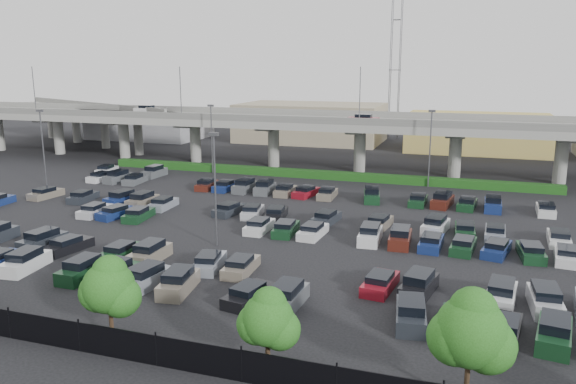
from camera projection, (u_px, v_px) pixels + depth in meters
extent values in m
plane|color=black|center=(250.00, 223.00, 58.29)|extent=(280.00, 280.00, 0.00)
cube|color=gray|center=(328.00, 123.00, 86.29)|extent=(150.00, 13.00, 1.10)
cube|color=#63635E|center=(318.00, 120.00, 80.28)|extent=(150.00, 0.50, 1.00)
cube|color=#63635E|center=(338.00, 113.00, 91.84)|extent=(150.00, 0.50, 1.00)
cylinder|color=gray|center=(59.00, 136.00, 102.94)|extent=(1.80, 1.80, 6.70)
cube|color=#63635E|center=(57.00, 119.00, 102.25)|extent=(2.60, 9.75, 0.50)
cylinder|color=gray|center=(124.00, 139.00, 98.61)|extent=(1.80, 1.80, 6.70)
cube|color=#63635E|center=(123.00, 121.00, 97.91)|extent=(2.60, 9.75, 0.50)
cylinder|color=gray|center=(195.00, 142.00, 94.27)|extent=(1.80, 1.80, 6.70)
cube|color=#63635E|center=(195.00, 124.00, 93.58)|extent=(2.60, 9.75, 0.50)
cylinder|color=gray|center=(274.00, 146.00, 89.94)|extent=(1.80, 1.80, 6.70)
cube|color=#63635E|center=(274.00, 126.00, 89.24)|extent=(2.60, 9.75, 0.50)
cylinder|color=gray|center=(360.00, 150.00, 85.60)|extent=(1.80, 1.80, 6.70)
cube|color=#63635E|center=(360.00, 129.00, 84.91)|extent=(2.60, 9.75, 0.50)
cylinder|color=gray|center=(455.00, 155.00, 81.27)|extent=(1.80, 1.80, 6.70)
cube|color=#63635E|center=(456.00, 133.00, 80.58)|extent=(2.60, 9.75, 0.50)
cylinder|color=gray|center=(561.00, 160.00, 76.94)|extent=(1.80, 1.80, 6.70)
cube|color=#63635E|center=(564.00, 137.00, 76.24)|extent=(2.60, 9.75, 0.50)
cube|color=white|center=(147.00, 110.00, 99.38)|extent=(4.40, 1.82, 0.82)
cube|color=black|center=(147.00, 107.00, 99.24)|extent=(2.30, 1.60, 0.50)
cube|color=maroon|center=(363.00, 120.00, 81.45)|extent=(4.40, 1.82, 0.82)
cube|color=black|center=(364.00, 116.00, 81.31)|extent=(2.30, 1.60, 0.50)
cylinder|color=#4A4B4F|center=(34.00, 91.00, 95.13)|extent=(0.14, 0.14, 8.00)
cylinder|color=#4A4B4F|center=(181.00, 93.00, 86.46)|extent=(0.14, 0.14, 8.00)
cylinder|color=#4A4B4F|center=(360.00, 96.00, 77.79)|extent=(0.14, 0.14, 8.00)
cube|color=gray|center=(91.00, 110.00, 112.57)|extent=(50.93, 30.13, 1.10)
cube|color=#63635E|center=(91.00, 105.00, 112.33)|extent=(47.34, 22.43, 1.00)
cylinder|color=gray|center=(51.00, 123.00, 126.18)|extent=(1.60, 1.60, 6.70)
cylinder|color=gray|center=(76.00, 127.00, 118.13)|extent=(1.60, 1.60, 6.70)
cylinder|color=gray|center=(105.00, 131.00, 110.07)|extent=(1.60, 1.60, 6.70)
cylinder|color=gray|center=(138.00, 136.00, 102.01)|extent=(1.60, 1.60, 6.70)
cube|color=#184313|center=(316.00, 174.00, 81.29)|extent=(66.00, 1.60, 1.10)
cube|color=black|center=(65.00, 334.00, 32.19)|extent=(70.00, 0.06, 1.80)
cylinder|color=black|center=(10.00, 323.00, 33.41)|extent=(0.10, 0.10, 2.00)
cylinder|color=black|center=(79.00, 335.00, 31.86)|extent=(0.10, 0.10, 2.00)
cylinder|color=black|center=(156.00, 349.00, 30.32)|extent=(0.10, 0.10, 2.00)
cylinder|color=black|center=(242.00, 364.00, 28.77)|extent=(0.10, 0.10, 2.00)
cylinder|color=black|center=(336.00, 381.00, 27.22)|extent=(0.10, 0.10, 2.00)
cylinder|color=#332316|center=(112.00, 326.00, 33.05)|extent=(0.26, 0.26, 1.97)
sphere|color=#205015|center=(109.00, 287.00, 32.52)|extent=(3.07, 3.07, 3.07)
sphere|color=#205015|center=(121.00, 297.00, 32.51)|extent=(2.41, 2.41, 2.41)
sphere|color=#205015|center=(100.00, 292.00, 32.70)|extent=(2.41, 2.41, 2.41)
sphere|color=#205015|center=(110.00, 273.00, 32.42)|extent=(2.08, 2.08, 2.08)
cylinder|color=#332316|center=(268.00, 358.00, 29.58)|extent=(0.26, 0.26, 1.80)
sphere|color=#205015|center=(268.00, 320.00, 29.09)|extent=(2.79, 2.79, 2.79)
sphere|color=#205015|center=(280.00, 329.00, 29.09)|extent=(2.19, 2.19, 2.19)
sphere|color=#205015|center=(257.00, 324.00, 29.25)|extent=(2.19, 2.19, 2.19)
sphere|color=#205015|center=(269.00, 304.00, 29.01)|extent=(1.89, 1.89, 1.89)
cylinder|color=#332316|center=(467.00, 383.00, 26.83)|extent=(0.26, 0.26, 2.21)
sphere|color=#205015|center=(471.00, 332.00, 26.24)|extent=(3.43, 3.43, 3.43)
sphere|color=#205015|center=(488.00, 345.00, 26.22)|extent=(2.70, 2.70, 2.70)
sphere|color=#205015|center=(455.00, 337.00, 26.45)|extent=(2.70, 2.70, 2.70)
sphere|color=#205015|center=(473.00, 311.00, 26.12)|extent=(2.33, 2.33, 2.33)
cube|color=white|center=(26.00, 264.00, 44.70)|extent=(2.29, 4.57, 1.05)
cube|color=black|center=(25.00, 254.00, 44.52)|extent=(1.87, 2.76, 0.65)
cube|color=#163D20|center=(83.00, 272.00, 43.00)|extent=(1.87, 4.42, 1.05)
cube|color=black|center=(82.00, 261.00, 42.82)|extent=(1.63, 2.62, 0.65)
cube|color=#163D20|center=(114.00, 276.00, 42.15)|extent=(2.19, 4.54, 1.05)
cube|color=black|center=(113.00, 265.00, 41.97)|extent=(1.82, 2.73, 0.65)
cube|color=gray|center=(145.00, 280.00, 41.30)|extent=(2.41, 4.61, 1.05)
cube|color=black|center=(145.00, 270.00, 41.12)|extent=(1.95, 2.80, 0.65)
cube|color=gray|center=(179.00, 285.00, 40.45)|extent=(2.45, 4.62, 1.05)
cube|color=black|center=(178.00, 274.00, 40.26)|extent=(1.97, 2.81, 0.65)
cube|color=black|center=(249.00, 296.00, 38.77)|extent=(2.65, 4.67, 0.82)
cube|color=black|center=(248.00, 288.00, 38.45)|extent=(2.02, 2.57, 0.50)
cube|color=#585C60|center=(287.00, 299.00, 37.89)|extent=(1.99, 4.47, 1.05)
cube|color=black|center=(287.00, 288.00, 37.71)|extent=(1.70, 2.66, 0.65)
cube|color=#272C33|center=(411.00, 316.00, 35.34)|extent=(2.37, 4.60, 1.05)
cube|color=black|center=(411.00, 304.00, 35.16)|extent=(1.92, 2.78, 0.65)
cube|color=#163D20|center=(456.00, 324.00, 34.51)|extent=(1.89, 4.43, 0.82)
cube|color=black|center=(456.00, 316.00, 34.19)|extent=(1.64, 2.32, 0.50)
cube|color=black|center=(504.00, 331.00, 33.66)|extent=(2.41, 4.61, 0.82)
cube|color=black|center=(505.00, 323.00, 33.34)|extent=(1.91, 2.50, 0.50)
cube|color=#163D20|center=(554.00, 336.00, 32.78)|extent=(2.46, 4.62, 1.05)
cube|color=black|center=(555.00, 323.00, 32.60)|extent=(1.98, 2.81, 0.65)
cube|color=#272C33|center=(43.00, 242.00, 50.18)|extent=(2.30, 4.57, 1.05)
cube|color=black|center=(42.00, 233.00, 50.00)|extent=(1.88, 2.76, 0.65)
cube|color=black|center=(68.00, 246.00, 49.35)|extent=(2.53, 4.64, 0.82)
cube|color=black|center=(66.00, 240.00, 49.03)|extent=(1.97, 2.54, 0.50)
cube|color=#163D20|center=(122.00, 253.00, 47.65)|extent=(1.95, 4.45, 0.82)
cube|color=black|center=(120.00, 247.00, 47.33)|extent=(1.67, 2.35, 0.50)
cube|color=gray|center=(150.00, 255.00, 46.77)|extent=(1.83, 4.40, 1.05)
cube|color=black|center=(149.00, 246.00, 46.59)|extent=(1.61, 2.60, 0.65)
cube|color=gray|center=(210.00, 263.00, 45.10)|extent=(2.60, 4.66, 0.82)
cube|color=black|center=(208.00, 257.00, 44.77)|extent=(2.00, 2.56, 0.50)
cube|color=gray|center=(241.00, 267.00, 44.24)|extent=(2.02, 4.48, 0.82)
cube|color=black|center=(240.00, 261.00, 43.92)|extent=(1.70, 2.37, 0.50)
cube|color=maroon|center=(380.00, 284.00, 40.84)|extent=(2.31, 4.58, 0.82)
cube|color=black|center=(380.00, 277.00, 40.52)|extent=(1.85, 2.47, 0.50)
cube|color=black|center=(419.00, 287.00, 39.96)|extent=(2.59, 4.66, 1.05)
cube|color=black|center=(419.00, 276.00, 39.78)|extent=(2.05, 2.85, 0.65)
cube|color=white|center=(501.00, 297.00, 38.26)|extent=(2.34, 4.59, 1.05)
cube|color=black|center=(502.00, 286.00, 38.08)|extent=(1.90, 2.77, 0.65)
cube|color=silver|center=(545.00, 302.00, 37.41)|extent=(2.06, 4.49, 1.05)
cube|color=black|center=(546.00, 291.00, 37.23)|extent=(1.74, 2.68, 0.65)
cube|color=silver|center=(95.00, 211.00, 61.23)|extent=(1.97, 4.46, 0.82)
cube|color=black|center=(94.00, 206.00, 60.91)|extent=(1.68, 2.35, 0.50)
cube|color=navy|center=(117.00, 213.00, 60.38)|extent=(2.75, 4.69, 0.82)
cube|color=black|center=(115.00, 208.00, 60.06)|extent=(2.07, 2.60, 0.50)
cube|color=#163D20|center=(139.00, 215.00, 59.53)|extent=(2.29, 4.57, 0.82)
cube|color=black|center=(137.00, 210.00, 59.20)|extent=(1.84, 2.46, 0.50)
cube|color=white|center=(259.00, 227.00, 55.27)|extent=(1.85, 4.41, 0.82)
cube|color=black|center=(259.00, 221.00, 54.95)|extent=(1.62, 2.31, 0.50)
cube|color=#163D20|center=(286.00, 230.00, 54.42)|extent=(2.17, 4.53, 0.82)
cube|color=black|center=(285.00, 224.00, 54.10)|extent=(1.78, 2.42, 0.50)
cube|color=white|center=(313.00, 232.00, 53.57)|extent=(2.09, 4.50, 0.82)
cube|color=black|center=(312.00, 226.00, 53.24)|extent=(1.74, 2.39, 0.50)
cube|color=white|center=(370.00, 236.00, 51.84)|extent=(2.03, 4.48, 1.05)
cube|color=black|center=(370.00, 228.00, 51.66)|extent=(1.73, 2.67, 0.65)
cube|color=#541F16|center=(400.00, 239.00, 50.99)|extent=(2.03, 4.48, 1.05)
cube|color=black|center=(401.00, 231.00, 50.81)|extent=(1.72, 2.67, 0.65)
cube|color=navy|center=(431.00, 243.00, 50.16)|extent=(2.03, 4.48, 0.82)
cube|color=black|center=(431.00, 237.00, 49.84)|extent=(1.71, 2.37, 0.50)
cube|color=#163D20|center=(463.00, 247.00, 49.31)|extent=(2.29, 4.57, 0.82)
cube|color=black|center=(464.00, 240.00, 48.99)|extent=(1.85, 2.46, 0.50)
cube|color=navy|center=(496.00, 250.00, 48.46)|extent=(2.74, 4.69, 0.82)
cube|color=black|center=(497.00, 243.00, 48.14)|extent=(2.07, 2.60, 0.50)
cube|color=#163D20|center=(531.00, 253.00, 47.61)|extent=(2.23, 4.55, 0.82)
cube|color=black|center=(532.00, 247.00, 47.28)|extent=(1.81, 2.44, 0.50)
cube|color=white|center=(566.00, 256.00, 46.76)|extent=(2.20, 4.54, 0.82)
cube|color=black|center=(568.00, 250.00, 46.43)|extent=(1.80, 2.43, 0.50)
cube|color=gray|center=(46.00, 194.00, 69.26)|extent=(2.24, 4.56, 0.82)
cube|color=black|center=(44.00, 190.00, 68.94)|extent=(1.82, 2.45, 0.50)
cube|color=#272C33|center=(83.00, 198.00, 67.56)|extent=(2.22, 4.55, 0.82)
cube|color=black|center=(82.00, 193.00, 67.23)|extent=(1.81, 2.44, 0.50)
cube|color=navy|center=(122.00, 200.00, 65.83)|extent=(2.50, 4.63, 1.05)
cube|color=black|center=(122.00, 193.00, 65.65)|extent=(2.00, 2.82, 0.65)
cube|color=gray|center=(142.00, 202.00, 64.98)|extent=(2.00, 4.47, 1.05)
cube|color=black|center=(142.00, 195.00, 64.80)|extent=(1.71, 2.66, 0.65)
cube|color=gray|center=(163.00, 205.00, 64.15)|extent=(2.06, 4.49, 0.82)
cube|color=black|center=(162.00, 200.00, 63.83)|extent=(1.73, 2.38, 0.50)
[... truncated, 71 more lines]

